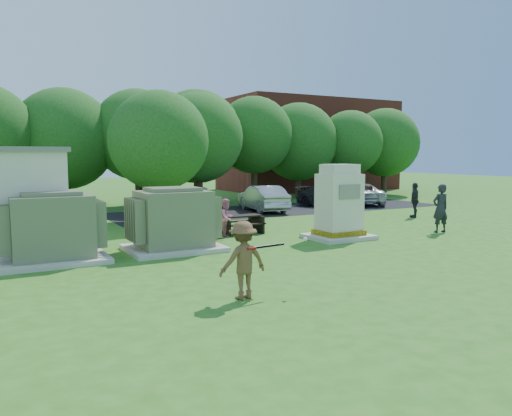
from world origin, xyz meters
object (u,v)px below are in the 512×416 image
picnic_table (240,222)px  car_silver_b (358,194)px  person_walking_right (415,200)px  car_silver_a (263,198)px  car_white (197,199)px  transformer_right (173,221)px  batter (243,260)px  person_at_picnic (226,218)px  transformer_left (52,229)px  car_dark (331,197)px  person_by_generator (440,208)px  generator_cabinet (339,206)px

picnic_table → car_silver_b: 13.86m
person_walking_right → car_silver_a: size_ratio=0.40×
car_silver_b → car_silver_a: bearing=27.9°
car_white → car_silver_a: car_white is taller
transformer_right → car_silver_b: size_ratio=0.62×
batter → person_at_picnic: bearing=-114.8°
transformer_right → transformer_left: bearing=180.0°
transformer_right → car_dark: (12.85, 8.55, -0.36)m
person_by_generator → person_at_picnic: (-8.12, 2.98, -0.24)m
transformer_left → person_by_generator: (14.41, -1.51, 0.01)m
transformer_left → car_white: transformer_left is taller
car_dark → car_silver_b: bearing=-11.9°
person_by_generator → person_walking_right: bearing=-115.8°
picnic_table → car_silver_b: bearing=30.3°
batter → transformer_right: bearing=-97.2°
person_by_generator → generator_cabinet: bearing=-0.5°
transformer_right → batter: (-0.53, -6.01, -0.12)m
transformer_left → car_dark: (16.55, 8.55, -0.36)m
transformer_right → person_by_generator: transformer_right is taller
person_walking_right → transformer_right: bearing=-39.5°
person_at_picnic → car_dark: person_at_picnic is taller
car_silver_b → batter: bearing=67.0°
person_by_generator → car_silver_b: 11.68m
transformer_left → car_white: size_ratio=0.69×
person_by_generator → car_dark: bearing=-93.1°
batter → person_at_picnic: batter is taller
person_at_picnic → person_walking_right: bearing=-26.2°
generator_cabinet → picnic_table: size_ratio=1.64×
person_walking_right → car_dark: size_ratio=0.41×
person_walking_right → car_dark: person_walking_right is taller
car_dark → picnic_table: bearing=-170.0°
person_at_picnic → car_white: 8.30m
generator_cabinet → picnic_table: bearing=132.3°
transformer_right → car_dark: size_ratio=0.71×
generator_cabinet → car_silver_a: bearing=77.8°
car_silver_b → generator_cabinet: bearing=70.3°
batter → car_white: batter is taller
person_at_picnic → car_silver_b: person_at_picnic is taller
person_walking_right → car_silver_b: 6.88m
person_walking_right → car_white: (-8.86, 6.96, -0.13)m
generator_cabinet → picnic_table: (-2.65, 2.91, -0.76)m
person_by_generator → car_white: (-6.05, 11.02, -0.24)m
picnic_table → person_at_picnic: 1.19m
generator_cabinet → car_silver_a: generator_cabinet is taller
batter → car_silver_a: (8.74, 14.61, -0.13)m
batter → car_dark: size_ratio=0.40×
transformer_right → car_silver_a: transformer_right is taller
generator_cabinet → batter: 8.53m
transformer_left → car_dark: size_ratio=0.71×
person_by_generator → car_silver_b: bearing=-105.3°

